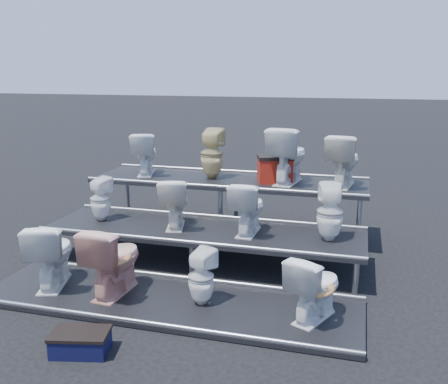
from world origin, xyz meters
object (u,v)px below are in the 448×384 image
(toilet_7, at_px, (330,212))
(toilet_3, at_px, (315,287))
(step_stool, at_px, (81,344))
(toilet_5, at_px, (174,202))
(toilet_9, at_px, (212,154))
(red_crate, at_px, (275,170))
(toilet_0, at_px, (51,253))
(toilet_6, at_px, (248,207))
(toilet_1, at_px, (114,259))
(toilet_8, at_px, (145,153))
(toilet_4, at_px, (100,199))
(toilet_10, at_px, (288,155))
(toilet_11, at_px, (343,160))
(toilet_2, at_px, (201,277))

(toilet_7, bearing_deg, toilet_3, 80.29)
(step_stool, bearing_deg, toilet_5, 77.08)
(toilet_9, bearing_deg, red_crate, -177.40)
(toilet_0, xyz_separation_m, toilet_6, (2.03, 1.30, 0.35))
(toilet_1, height_order, toilet_9, toilet_9)
(toilet_1, distance_m, toilet_7, 2.64)
(toilet_0, relative_size, toilet_8, 1.14)
(toilet_4, bearing_deg, red_crate, -128.84)
(toilet_0, relative_size, toilet_4, 1.27)
(toilet_1, relative_size, toilet_8, 1.18)
(toilet_7, bearing_deg, step_stool, 42.12)
(toilet_6, height_order, step_stool, toilet_6)
(red_crate, bearing_deg, toilet_9, 162.82)
(toilet_3, distance_m, toilet_5, 2.41)
(toilet_4, bearing_deg, toilet_10, -131.05)
(toilet_4, distance_m, toilet_8, 1.37)
(toilet_5, distance_m, toilet_6, 1.00)
(toilet_9, bearing_deg, toilet_3, 127.72)
(toilet_0, distance_m, toilet_4, 1.34)
(toilet_3, xyz_separation_m, red_crate, (-0.87, 2.61, 0.64))
(toilet_4, distance_m, toilet_11, 3.50)
(toilet_6, bearing_deg, toilet_4, 1.92)
(toilet_2, relative_size, red_crate, 1.25)
(toilet_6, xyz_separation_m, toilet_9, (-0.87, 1.30, 0.45))
(toilet_5, height_order, toilet_10, toilet_10)
(toilet_0, bearing_deg, toilet_9, -130.82)
(toilet_4, bearing_deg, toilet_7, -159.41)
(toilet_6, bearing_deg, step_stool, 69.37)
(toilet_10, xyz_separation_m, step_stool, (-1.31, -3.72, -1.19))
(toilet_0, relative_size, toilet_10, 0.92)
(toilet_6, relative_size, toilet_10, 0.81)
(toilet_5, distance_m, toilet_10, 1.91)
(toilet_8, bearing_deg, red_crate, 163.64)
(toilet_0, distance_m, toilet_8, 2.71)
(toilet_1, distance_m, toilet_5, 1.36)
(toilet_1, bearing_deg, toilet_2, -175.95)
(toilet_7, relative_size, red_crate, 1.45)
(toilet_4, relative_size, red_crate, 1.24)
(toilet_2, xyz_separation_m, toilet_9, (-0.66, 2.60, 0.88))
(toilet_9, height_order, toilet_11, toilet_9)
(toilet_9, bearing_deg, toilet_2, 106.44)
(toilet_5, bearing_deg, toilet_3, 131.51)
(toilet_4, height_order, toilet_11, toilet_11)
(toilet_8, bearing_deg, toilet_5, 110.94)
(toilet_10, bearing_deg, toilet_3, 114.41)
(toilet_9, height_order, step_stool, toilet_9)
(toilet_11, height_order, red_crate, toilet_11)
(toilet_5, height_order, red_crate, red_crate)
(toilet_3, bearing_deg, toilet_10, -50.90)
(toilet_3, bearing_deg, toilet_4, 1.65)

